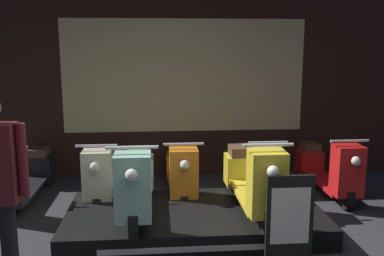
{
  "coord_description": "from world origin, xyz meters",
  "views": [
    {
      "loc": [
        -0.43,
        -3.18,
        1.98
      ],
      "look_at": [
        -0.01,
        1.8,
        1.03
      ],
      "focal_mm": 40.0,
      "sensor_mm": 36.0,
      "label": 1
    }
  ],
  "objects_px": {
    "scooter_display_right": "(252,179)",
    "scooter_backrow_1": "(104,174)",
    "scooter_display_left": "(136,182)",
    "scooter_backrow_2": "(181,172)",
    "scooter_backrow_4": "(327,169)",
    "scooter_backrow_3": "(255,170)",
    "scooter_backrow_0": "(26,176)",
    "price_sign_board": "(289,222)"
  },
  "relations": [
    {
      "from": "scooter_backrow_2",
      "to": "scooter_backrow_3",
      "type": "distance_m",
      "value": 1.01
    },
    {
      "from": "scooter_display_right",
      "to": "scooter_backrow_0",
      "type": "bearing_deg",
      "value": 158.15
    },
    {
      "from": "scooter_backrow_3",
      "to": "scooter_backrow_2",
      "type": "bearing_deg",
      "value": 180.0
    },
    {
      "from": "scooter_display_left",
      "to": "scooter_backrow_4",
      "type": "bearing_deg",
      "value": 23.22
    },
    {
      "from": "scooter_backrow_0",
      "to": "scooter_backrow_1",
      "type": "xyz_separation_m",
      "value": [
        1.01,
        0.0,
        0.0
      ]
    },
    {
      "from": "scooter_display_left",
      "to": "scooter_backrow_0",
      "type": "height_order",
      "value": "scooter_display_left"
    },
    {
      "from": "scooter_backrow_1",
      "to": "scooter_backrow_3",
      "type": "height_order",
      "value": "same"
    },
    {
      "from": "scooter_display_left",
      "to": "price_sign_board",
      "type": "height_order",
      "value": "scooter_display_left"
    },
    {
      "from": "scooter_display_right",
      "to": "scooter_backrow_1",
      "type": "height_order",
      "value": "scooter_display_right"
    },
    {
      "from": "scooter_display_left",
      "to": "scooter_backrow_1",
      "type": "bearing_deg",
      "value": 113.34
    },
    {
      "from": "scooter_backrow_2",
      "to": "scooter_backrow_0",
      "type": "bearing_deg",
      "value": 180.0
    },
    {
      "from": "scooter_display_left",
      "to": "scooter_backrow_1",
      "type": "xyz_separation_m",
      "value": [
        -0.47,
        1.09,
        -0.23
      ]
    },
    {
      "from": "scooter_display_left",
      "to": "scooter_backrow_1",
      "type": "height_order",
      "value": "scooter_display_left"
    },
    {
      "from": "scooter_display_right",
      "to": "scooter_backrow_0",
      "type": "relative_size",
      "value": 1.0
    },
    {
      "from": "scooter_display_left",
      "to": "scooter_backrow_4",
      "type": "relative_size",
      "value": 1.0
    },
    {
      "from": "scooter_display_left",
      "to": "scooter_backrow_3",
      "type": "xyz_separation_m",
      "value": [
        1.54,
        1.09,
        -0.23
      ]
    },
    {
      "from": "scooter_backrow_2",
      "to": "scooter_backrow_3",
      "type": "relative_size",
      "value": 1.0
    },
    {
      "from": "scooter_backrow_1",
      "to": "scooter_backrow_3",
      "type": "xyz_separation_m",
      "value": [
        2.01,
        0.0,
        0.0
      ]
    },
    {
      "from": "scooter_display_right",
      "to": "scooter_backrow_4",
      "type": "relative_size",
      "value": 1.0
    },
    {
      "from": "scooter_backrow_0",
      "to": "price_sign_board",
      "type": "distance_m",
      "value": 3.49
    },
    {
      "from": "scooter_display_left",
      "to": "scooter_display_right",
      "type": "distance_m",
      "value": 1.25
    },
    {
      "from": "scooter_backrow_3",
      "to": "scooter_backrow_4",
      "type": "xyz_separation_m",
      "value": [
        1.01,
        0.0,
        0.0
      ]
    },
    {
      "from": "scooter_display_left",
      "to": "price_sign_board",
      "type": "xyz_separation_m",
      "value": [
        1.4,
        -0.87,
        -0.13
      ]
    },
    {
      "from": "scooter_backrow_0",
      "to": "price_sign_board",
      "type": "bearing_deg",
      "value": -34.33
    },
    {
      "from": "scooter_backrow_2",
      "to": "scooter_backrow_1",
      "type": "bearing_deg",
      "value": 180.0
    },
    {
      "from": "price_sign_board",
      "to": "scooter_backrow_1",
      "type": "bearing_deg",
      "value": 133.59
    },
    {
      "from": "scooter_backrow_2",
      "to": "scooter_backrow_3",
      "type": "xyz_separation_m",
      "value": [
        1.01,
        0.0,
        0.0
      ]
    },
    {
      "from": "scooter_backrow_4",
      "to": "scooter_display_right",
      "type": "bearing_deg",
      "value": -139.94
    },
    {
      "from": "scooter_backrow_1",
      "to": "scooter_backrow_3",
      "type": "bearing_deg",
      "value": 0.0
    },
    {
      "from": "scooter_backrow_2",
      "to": "scooter_backrow_3",
      "type": "bearing_deg",
      "value": 0.0
    },
    {
      "from": "price_sign_board",
      "to": "scooter_backrow_3",
      "type": "bearing_deg",
      "value": 85.81
    },
    {
      "from": "scooter_backrow_0",
      "to": "price_sign_board",
      "type": "height_order",
      "value": "scooter_backrow_0"
    },
    {
      "from": "scooter_backrow_1",
      "to": "scooter_backrow_4",
      "type": "xyz_separation_m",
      "value": [
        3.02,
        0.0,
        0.0
      ]
    },
    {
      "from": "scooter_backrow_2",
      "to": "scooter_backrow_4",
      "type": "height_order",
      "value": "same"
    },
    {
      "from": "scooter_backrow_0",
      "to": "scooter_display_left",
      "type": "bearing_deg",
      "value": -36.48
    },
    {
      "from": "scooter_display_right",
      "to": "scooter_backrow_2",
      "type": "bearing_deg",
      "value": 123.12
    },
    {
      "from": "price_sign_board",
      "to": "scooter_backrow_2",
      "type": "bearing_deg",
      "value": 113.71
    },
    {
      "from": "scooter_backrow_1",
      "to": "scooter_backrow_2",
      "type": "relative_size",
      "value": 1.0
    },
    {
      "from": "scooter_display_left",
      "to": "scooter_backrow_2",
      "type": "height_order",
      "value": "scooter_display_left"
    },
    {
      "from": "scooter_backrow_1",
      "to": "scooter_backrow_2",
      "type": "xyz_separation_m",
      "value": [
        1.01,
        0.0,
        0.0
      ]
    },
    {
      "from": "scooter_backrow_1",
      "to": "scooter_display_right",
      "type": "bearing_deg",
      "value": -32.44
    },
    {
      "from": "scooter_display_right",
      "to": "scooter_backrow_1",
      "type": "relative_size",
      "value": 1.0
    }
  ]
}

